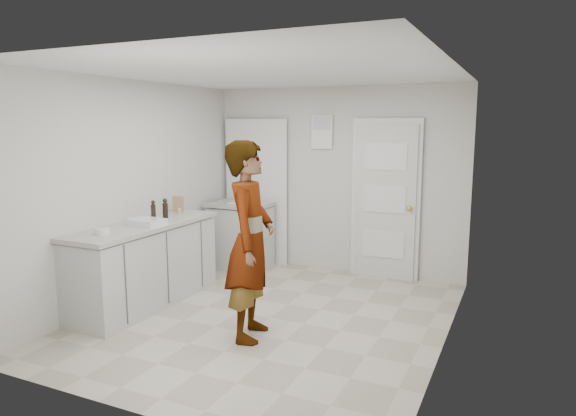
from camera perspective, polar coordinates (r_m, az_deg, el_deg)
The scene contains 12 objects.
ground at distance 5.49m, azimuth -2.02°, elevation -12.09°, with size 4.00×4.00×0.00m, color #A39A88.
room_shell at distance 7.04m, azimuth 3.85°, elevation 1.27°, with size 4.00×4.00×4.00m.
main_counter at distance 5.97m, azimuth -15.52°, elevation -6.34°, with size 0.64×1.96×0.93m.
side_counter at distance 7.25m, azimuth -5.33°, elevation -3.30°, with size 0.84×0.61×0.93m.
person at distance 4.78m, azimuth -4.24°, elevation -3.68°, with size 0.68×0.45×1.86m, color silver.
cake_mix_box at distance 6.51m, azimuth -12.12°, elevation 0.43°, with size 0.12×0.06×0.20m, color #906648.
spice_jar at distance 6.34m, azimuth -11.99°, elevation -0.36°, with size 0.05×0.05×0.08m, color tan.
oil_cruet_a at distance 6.01m, azimuth -13.48°, elevation -0.16°, with size 0.06×0.06×0.25m.
oil_cruet_b at distance 5.93m, azimuth -14.73°, elevation -0.36°, with size 0.05×0.05×0.24m.
baking_dish at distance 5.76m, azimuth -15.48°, elevation -1.52°, with size 0.39×0.29×0.07m.
egg_bowl at distance 5.40m, azimuth -19.91°, elevation -2.47°, with size 0.14×0.14×0.06m.
papers at distance 7.17m, azimuth -5.05°, elevation 0.64°, with size 0.27×0.34×0.01m, color white.
Camera 1 is at (2.32, -4.56, 2.00)m, focal length 32.00 mm.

